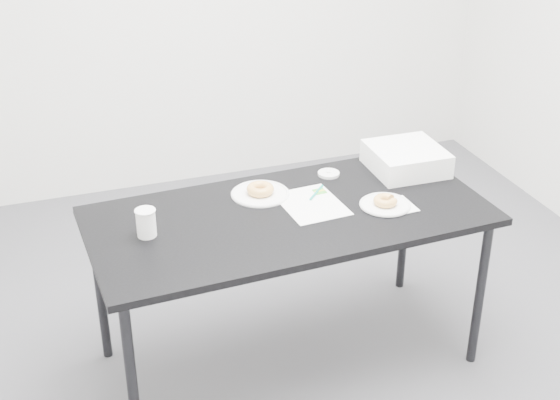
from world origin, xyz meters
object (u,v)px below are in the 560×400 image
object	(u,v)px
donut_far	(260,189)
coffee_cup	(146,223)
scorecard	(311,204)
plate_near	(385,205)
plate_far	(260,194)
table	(289,225)
bakery_box	(406,159)
donut_near	(385,201)
pen	(316,192)

from	to	relation	value
donut_far	coffee_cup	xyz separation A→B (m)	(-0.53, -0.19, 0.03)
scorecard	coffee_cup	world-z (taller)	coffee_cup
plate_near	plate_far	size ratio (longest dim) A/B	0.85
table	donut_far	size ratio (longest dim) A/B	14.19
plate_far	coffee_cup	bearing A→B (deg)	-160.22
table	bakery_box	distance (m)	0.70
donut_near	bakery_box	xyz separation A→B (m)	(0.25, 0.30, 0.03)
table	donut_far	xyz separation A→B (m)	(-0.06, 0.20, 0.08)
table	donut_near	size ratio (longest dim) A/B	16.68
donut_near	table	bearing A→B (deg)	169.28
bakery_box	plate_near	bearing A→B (deg)	-128.95
donut_near	plate_far	xyz separation A→B (m)	(-0.47, 0.27, -0.02)
table	scorecard	size ratio (longest dim) A/B	5.45
coffee_cup	bakery_box	distance (m)	1.27
coffee_cup	pen	bearing A→B (deg)	8.74
plate_near	donut_far	bearing A→B (deg)	149.66
pen	bakery_box	size ratio (longest dim) A/B	0.45
scorecard	coffee_cup	xyz separation A→B (m)	(-0.71, -0.04, 0.06)
plate_far	donut_far	world-z (taller)	donut_far
plate_near	scorecard	bearing A→B (deg)	157.87
plate_near	bakery_box	xyz separation A→B (m)	(0.25, 0.30, 0.05)
scorecard	plate_far	xyz separation A→B (m)	(-0.18, 0.16, 0.00)
coffee_cup	donut_near	bearing A→B (deg)	-4.72
coffee_cup	bakery_box	size ratio (longest dim) A/B	0.36
plate_near	donut_far	distance (m)	0.54
bakery_box	pen	bearing A→B (deg)	-167.71
pen	donut_far	world-z (taller)	donut_far
scorecard	bakery_box	world-z (taller)	bakery_box
pen	coffee_cup	size ratio (longest dim) A/B	1.25
table	plate_far	xyz separation A→B (m)	(-0.06, 0.20, 0.06)
donut_far	coffee_cup	bearing A→B (deg)	-160.22
table	pen	xyz separation A→B (m)	(0.17, 0.12, 0.07)
bakery_box	coffee_cup	bearing A→B (deg)	-169.36
pen	plate_near	size ratio (longest dim) A/B	0.67
plate_near	donut_near	size ratio (longest dim) A/B	2.13
donut_near	plate_far	bearing A→B (deg)	149.66
table	plate_far	world-z (taller)	plate_far
coffee_cup	donut_far	bearing A→B (deg)	19.78
coffee_cup	plate_far	bearing A→B (deg)	19.78
donut_far	scorecard	bearing A→B (deg)	-41.23
plate_far	bakery_box	bearing A→B (deg)	1.92
scorecard	pen	distance (m)	0.10
table	plate_far	distance (m)	0.22
pen	donut_near	xyz separation A→B (m)	(0.23, -0.20, 0.02)
scorecard	plate_near	distance (m)	0.31
scorecard	bakery_box	xyz separation A→B (m)	(0.54, 0.18, 0.05)
bakery_box	table	bearing A→B (deg)	-160.37
pen	bakery_box	xyz separation A→B (m)	(0.48, 0.10, 0.05)
plate_far	bakery_box	xyz separation A→B (m)	(0.72, 0.02, 0.05)
table	plate_near	bearing A→B (deg)	-13.46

